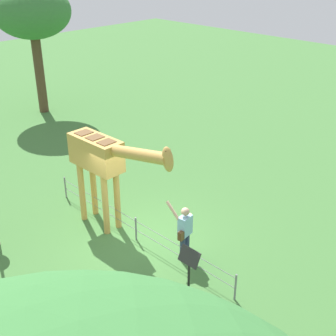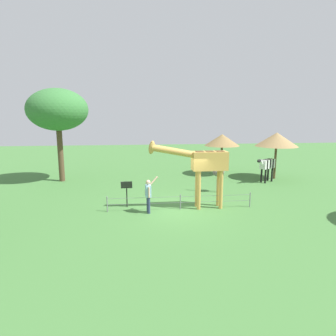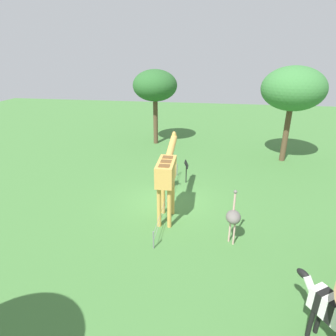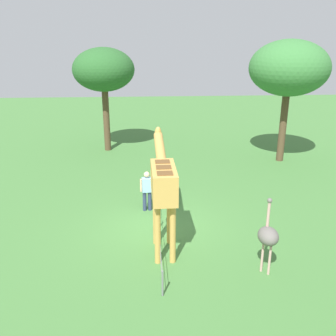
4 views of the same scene
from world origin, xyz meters
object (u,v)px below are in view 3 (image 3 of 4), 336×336
at_px(tree_east, 293,89).
at_px(tree_northeast, 155,86).
at_px(info_sign, 186,167).
at_px(giraffe, 167,171).
at_px(zebra, 332,312).
at_px(ostrich, 233,217).
at_px(visitor, 167,174).

bearing_deg(tree_east, tree_northeast, 74.85).
bearing_deg(info_sign, giraffe, 172.32).
height_order(giraffe, zebra, giraffe).
relative_size(zebra, info_sign, 1.26).
bearing_deg(giraffe, tree_northeast, 13.94).
xyz_separation_m(giraffe, zebra, (-5.51, -4.95, -1.06)).
xyz_separation_m(giraffe, info_sign, (3.70, -0.50, -1.28)).
bearing_deg(zebra, tree_northeast, 25.00).
distance_m(zebra, info_sign, 10.23).
bearing_deg(ostrich, info_sign, 23.66).
height_order(giraffe, visitor, giraffe).
bearing_deg(info_sign, ostrich, -156.34).
xyz_separation_m(ostrich, tree_northeast, (12.47, 5.51, 3.38)).
distance_m(visitor, info_sign, 1.42).
distance_m(visitor, zebra, 9.81).
bearing_deg(zebra, giraffe, 41.90).
relative_size(visitor, info_sign, 1.30).
distance_m(visitor, tree_east, 9.95).
xyz_separation_m(zebra, tree_northeast, (16.40, 7.65, 3.39)).
bearing_deg(giraffe, zebra, -138.10).
xyz_separation_m(visitor, tree_northeast, (8.23, 2.24, 3.65)).
height_order(ostrich, tree_northeast, tree_northeast).
height_order(zebra, ostrich, ostrich).
xyz_separation_m(giraffe, tree_northeast, (10.89, 2.70, 2.33)).
bearing_deg(tree_east, zebra, 172.71).
xyz_separation_m(visitor, zebra, (-8.18, -5.41, 0.26)).
relative_size(giraffe, ostrich, 1.71).
relative_size(giraffe, tree_northeast, 0.66).
relative_size(visitor, ostrich, 0.76).
bearing_deg(visitor, info_sign, -43.03).
xyz_separation_m(visitor, tree_east, (5.67, -7.18, 3.91)).
bearing_deg(tree_northeast, info_sign, -155.99).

